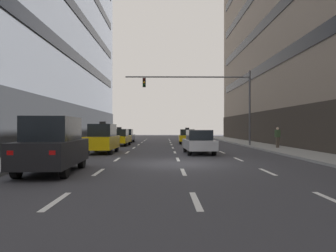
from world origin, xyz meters
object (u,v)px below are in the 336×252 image
object	(u,v)px
taxi_driving_0	(103,139)
car_driving_1	(199,142)
pedestrian_0	(278,136)
traffic_signal_0	(211,93)
taxi_driving_4	(187,137)
taxi_driving_2	(119,137)
car_driving_5	(53,145)
car_driving_3	(126,136)

from	to	relation	value
taxi_driving_0	car_driving_1	distance (m)	6.65
car_driving_1	pedestrian_0	bearing A→B (deg)	31.59
pedestrian_0	traffic_signal_0	bearing A→B (deg)	142.04
taxi_driving_4	traffic_signal_0	distance (m)	7.03
taxi_driving_2	taxi_driving_0	bearing A→B (deg)	-89.53
taxi_driving_2	car_driving_5	xyz separation A→B (m)	(-0.04, -18.41, 0.29)
taxi_driving_4	car_driving_5	distance (m)	23.17
car_driving_5	traffic_signal_0	distance (m)	19.32
car_driving_5	car_driving_3	bearing A→B (deg)	90.18
taxi_driving_0	taxi_driving_4	xyz separation A→B (m)	(6.79, 12.54, -0.23)
taxi_driving_0	car_driving_5	size ratio (longest dim) A/B	0.91
taxi_driving_4	traffic_signal_0	size ratio (longest dim) A/B	0.37
car_driving_5	pedestrian_0	world-z (taller)	car_driving_5
taxi_driving_4	car_driving_5	xyz separation A→B (m)	(-6.90, -22.12, 0.32)
taxi_driving_2	pedestrian_0	world-z (taller)	taxi_driving_2
taxi_driving_2	taxi_driving_4	bearing A→B (deg)	28.36
traffic_signal_0	car_driving_1	bearing A→B (deg)	-104.28
taxi_driving_0	car_driving_5	bearing A→B (deg)	-90.68
taxi_driving_2	traffic_signal_0	distance (m)	9.79
taxi_driving_0	taxi_driving_4	distance (m)	14.26
car_driving_3	pedestrian_0	distance (m)	17.85
car_driving_1	taxi_driving_0	bearing A→B (deg)	173.55
taxi_driving_2	traffic_signal_0	world-z (taller)	traffic_signal_0
car_driving_1	taxi_driving_4	world-z (taller)	taxi_driving_4
traffic_signal_0	taxi_driving_0	bearing A→B (deg)	-140.13
car_driving_3	traffic_signal_0	bearing A→B (deg)	-41.41
taxi_driving_0	pedestrian_0	size ratio (longest dim) A/B	2.54
traffic_signal_0	pedestrian_0	xyz separation A→B (m)	(4.81, -3.75, -3.88)
taxi_driving_2	car_driving_3	xyz separation A→B (m)	(-0.12, 6.15, -0.02)
traffic_signal_0	pedestrian_0	world-z (taller)	traffic_signal_0
car_driving_3	traffic_signal_0	size ratio (longest dim) A/B	0.37
taxi_driving_4	pedestrian_0	size ratio (longest dim) A/B	2.56
car_driving_1	traffic_signal_0	xyz separation A→B (m)	(2.02, 7.95, 4.18)
taxi_driving_2	taxi_driving_4	xyz separation A→B (m)	(6.86, 3.71, -0.03)
taxi_driving_0	taxi_driving_2	distance (m)	8.84
car_driving_3	taxi_driving_4	world-z (taller)	taxi_driving_4
taxi_driving_0	car_driving_3	size ratio (longest dim) A/B	0.99
taxi_driving_4	taxi_driving_2	bearing A→B (deg)	-151.64
car_driving_3	pedestrian_0	bearing A→B (deg)	-40.23
car_driving_3	car_driving_5	world-z (taller)	car_driving_5
taxi_driving_2	taxi_driving_4	size ratio (longest dim) A/B	1.03
car_driving_3	taxi_driving_2	bearing A→B (deg)	-88.90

